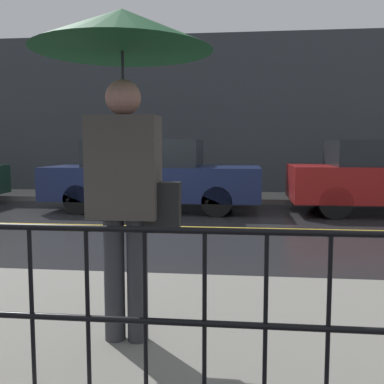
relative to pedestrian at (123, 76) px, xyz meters
name	(u,v)px	position (x,y,z in m)	size (l,w,h in m)	color
ground_plane	(135,226)	(-1.15, 4.98, -1.91)	(80.00, 80.00, 0.00)	#262628
sidewalk_far	(172,197)	(-1.15, 9.26, -1.84)	(28.00, 1.86, 0.12)	gray
lane_marking	(135,226)	(-1.15, 4.98, -1.90)	(25.20, 0.12, 0.01)	gold
building_storefront	(177,116)	(-1.15, 10.34, 0.42)	(28.00, 0.30, 4.65)	#383D42
pedestrian	(123,76)	(0.00, 0.00, 0.00)	(1.18, 1.18, 2.21)	#333338
car_navy	(152,175)	(-1.26, 7.07, -1.11)	(4.76, 1.86, 1.59)	#19234C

